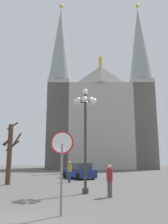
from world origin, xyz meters
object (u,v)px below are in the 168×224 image
Objects in this scene: bare_tree at (10,152)px; parked_car_near_navy at (79,171)px; stop_sign at (62,155)px; street_lamp at (85,120)px; pedestrian_standing at (70,169)px; pedestrian_walking at (110,177)px; cathedral at (100,116)px.

bare_tree is 1.08× the size of parked_car_near_navy.
street_lamp reaches higher than stop_sign.
pedestrian_walking is at bearing -65.27° from pedestrian_standing.
bare_tree reaches higher than pedestrian_walking.
cathedral is 5.37× the size of street_lamp.
stop_sign reaches higher than pedestrian_standing.
stop_sign is 4.59m from pedestrian_walking.
cathedral is 20.23× the size of pedestrian_walking.
bare_tree is 4.97m from pedestrian_standing.
pedestrian_standing reaches higher than parked_car_near_navy.
cathedral is 27.25m from pedestrian_standing.
stop_sign is 1.69× the size of pedestrian_standing.
bare_tree reaches higher than parked_car_near_navy.
cathedral is 29.21m from bare_tree.
stop_sign is 0.66× the size of parked_car_near_navy.
cathedral is 37.47m from stop_sign.
street_lamp is (-0.15, -31.39, -5.97)m from cathedral.
parked_car_near_navy is at bearing -94.44° from cathedral.
pedestrian_standing is at bearing 107.41° from street_lamp.
stop_sign is 0.48× the size of street_lamp.
cathedral is at bearing 92.13° from pedestrian_walking.
pedestrian_standing is (-3.17, 6.89, 0.08)m from pedestrian_walking.
street_lamp is at bearing 85.54° from stop_sign.
cathedral is at bearing 89.12° from stop_sign.
street_lamp reaches higher than bare_tree.
bare_tree is (-6.39, -27.43, -7.73)m from cathedral.
cathedral is 18.88× the size of pedestrian_standing.
parked_car_near_navy is at bearing 51.11° from bare_tree.
cathedral is 7.35× the size of parked_car_near_navy.
street_lamp is at bearing 140.90° from pedestrian_walking.
pedestrian_standing is (-1.97, -25.61, -9.11)m from cathedral.
bare_tree reaches higher than stop_sign.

